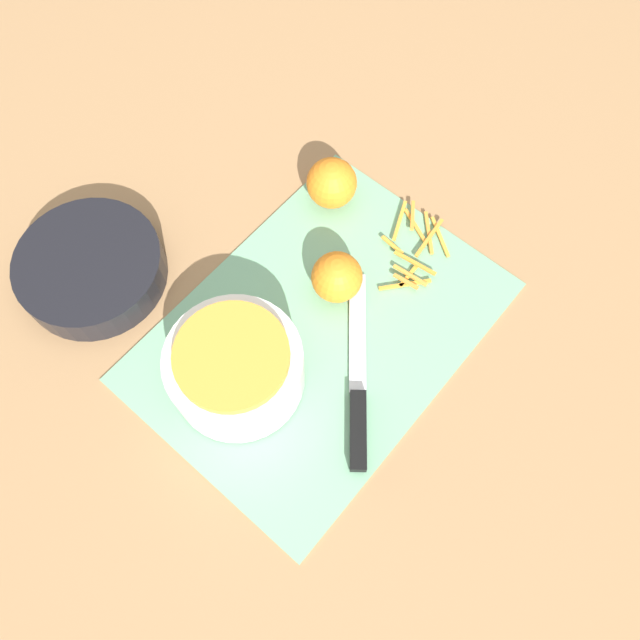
% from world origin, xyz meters
% --- Properties ---
extents(ground_plane, '(4.00, 4.00, 0.00)m').
position_xyz_m(ground_plane, '(0.00, 0.00, 0.00)').
color(ground_plane, '#9E754C').
extents(cutting_board, '(0.47, 0.34, 0.01)m').
position_xyz_m(cutting_board, '(0.00, 0.00, 0.00)').
color(cutting_board, '#75AD84').
rests_on(cutting_board, ground_plane).
extents(bowl_speckled, '(0.17, 0.17, 0.09)m').
position_xyz_m(bowl_speckled, '(-0.12, 0.03, 0.05)').
color(bowl_speckled, silver).
rests_on(bowl_speckled, cutting_board).
extents(bowl_dark, '(0.20, 0.20, 0.05)m').
position_xyz_m(bowl_dark, '(-0.14, 0.29, 0.02)').
color(bowl_dark, black).
rests_on(bowl_dark, ground_plane).
extents(knife, '(0.22, 0.19, 0.02)m').
position_xyz_m(knife, '(-0.05, -0.10, 0.01)').
color(knife, black).
rests_on(knife, cutting_board).
extents(orange_left, '(0.07, 0.07, 0.07)m').
position_xyz_m(orange_left, '(0.06, 0.02, 0.04)').
color(orange_left, orange).
rests_on(orange_left, cutting_board).
extents(orange_right, '(0.07, 0.07, 0.07)m').
position_xyz_m(orange_right, '(0.17, 0.12, 0.04)').
color(orange_right, orange).
rests_on(orange_right, cutting_board).
extents(peel_pile, '(0.15, 0.11, 0.01)m').
position_xyz_m(peel_pile, '(0.18, -0.02, 0.01)').
color(peel_pile, orange).
rests_on(peel_pile, cutting_board).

